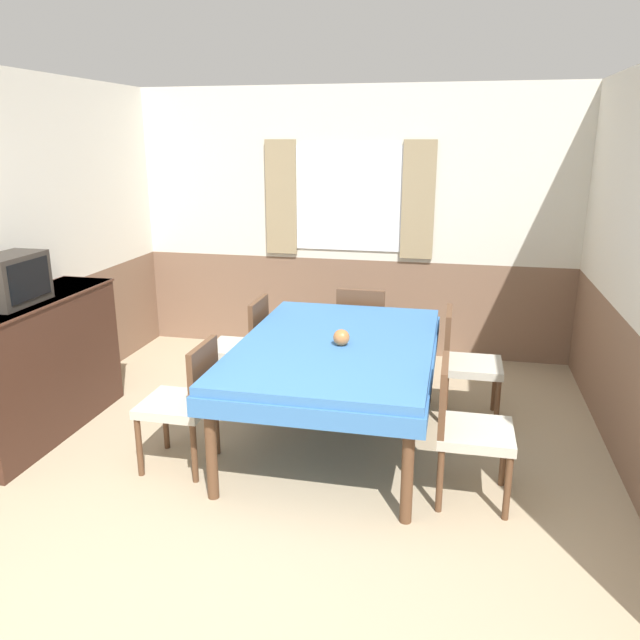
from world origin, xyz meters
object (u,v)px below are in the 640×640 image
sideboard (38,366)px  vase (341,337)px  dining_table (336,355)px  tv (11,280)px  chair_right_near (465,425)px  chair_head_window (362,328)px  chair_left_near (186,399)px  chair_right_far (464,360)px  chair_left_far (244,344)px

sideboard → vase: bearing=7.1°
dining_table → tv: tv is taller
dining_table → vase: bearing=-57.0°
chair_right_near → chair_head_window: bearing=-153.7°
chair_head_window → chair_left_near: same height
chair_head_window → chair_left_near: (-0.89, -1.80, 0.00)m
chair_right_far → sideboard: size_ratio=0.58×
dining_table → tv: bearing=-167.3°
chair_left_far → chair_right_near: same height
chair_right_near → sideboard: bearing=-94.4°
chair_left_near → vase: chair_left_near is taller
chair_head_window → tv: size_ratio=1.76×
chair_right_near → tv: (-3.04, 0.09, 0.72)m
chair_head_window → vase: 1.34m
tv → chair_left_far: bearing=40.2°
sideboard → chair_left_far: bearing=36.5°
chair_head_window → chair_right_near: size_ratio=1.00×
chair_left_far → vase: (0.94, -0.65, 0.33)m
sideboard → chair_head_window: bearing=36.2°
tv → vase: (2.20, 0.41, -0.39)m
dining_table → chair_head_window: (0.00, 1.22, -0.17)m
chair_right_near → tv: tv is taller
chair_right_far → chair_head_window: bearing=-125.8°
chair_right_far → tv: 3.30m
chair_left_near → sideboard: sideboard is taller
chair_left_near → sideboard: 1.27m
chair_right_near → chair_right_far: 1.16m
chair_left_near → chair_right_near: bearing=-90.0°
dining_table → tv: (-2.15, -0.48, 0.54)m
dining_table → chair_right_near: size_ratio=2.34×
chair_right_near → tv: bearing=-91.8°
chair_head_window → vase: size_ratio=7.64×
dining_table → vase: (0.05, -0.07, 0.16)m
sideboard → tv: tv is taller
dining_table → tv: 2.27m
chair_left_far → vase: bearing=-124.8°
chair_right_near → vase: 1.04m
chair_left_far → chair_left_near: same height
dining_table → sideboard: sideboard is taller
dining_table → chair_right_near: 1.08m
chair_left_far → chair_head_window: same height
chair_right_near → chair_left_near: 1.78m
chair_left_near → tv: 1.45m
chair_right_far → vase: chair_right_far is taller
chair_left_far → vase: size_ratio=7.64×
chair_left_near → tv: tv is taller
chair_right_near → vase: (-0.84, 0.51, 0.33)m
chair_left_far → tv: tv is taller
dining_table → chair_left_far: size_ratio=2.34×
dining_table → chair_right_near: bearing=-33.0°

